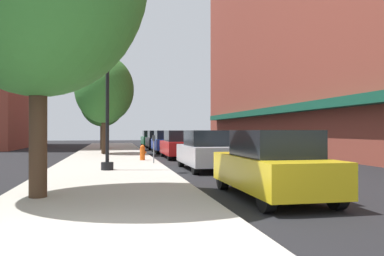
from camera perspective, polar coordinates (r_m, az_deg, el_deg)
The scene contains 14 objects.
ground_plane at distance 23.33m, azimuth -2.00°, elevation -4.44°, with size 90.00×90.00×0.00m, color black.
sidewalk_slab at distance 24.02m, azimuth -11.88°, elevation -4.17°, with size 4.80×50.00×0.12m, color #A8A399.
building_far_background at distance 44.38m, azimuth -26.29°, elevation 11.43°, with size 6.80×18.00×21.46m.
lamppost at distance 15.56m, azimuth -12.29°, elevation 5.35°, with size 0.48×0.48×5.90m.
fire_hydrant at distance 20.40m, azimuth -7.26°, elevation -3.56°, with size 0.33×0.26×0.79m.
parking_meter_near at distance 18.38m, azimuth -5.63°, elevation -2.57°, with size 0.14×0.09×1.31m.
tree_near at distance 33.34m, azimuth -12.94°, elevation 3.93°, with size 3.79×3.79×6.23m.
tree_mid at distance 26.71m, azimuth -12.70°, elevation 5.50°, with size 3.89×3.89×6.52m.
car_yellow at distance 9.73m, azimuth 11.62°, elevation -5.33°, with size 1.80×4.30×1.66m.
car_silver at distance 16.31m, azimuth 2.07°, elevation -3.34°, with size 1.80×4.30×1.66m.
car_red at distance 23.06m, azimuth -1.91°, elevation -2.48°, with size 1.80×4.30×1.66m.
car_blue at distance 28.96m, azimuth -3.84°, elevation -2.05°, with size 1.80×4.30×1.66m.
car_black at distance 34.80m, azimuth -5.11°, elevation -1.77°, with size 1.80×4.30×1.66m.
car_green at distance 41.13m, azimuth -6.07°, elevation -1.56°, with size 1.80×4.30×1.66m.
Camera 1 is at (0.22, -4.96, 1.65)m, focal length 36.42 mm.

